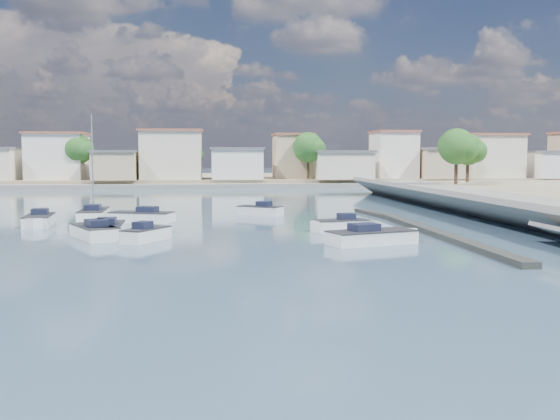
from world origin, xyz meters
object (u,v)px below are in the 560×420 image
at_px(motorboat_h, 376,238).
at_px(sailboat, 94,214).
at_px(motorboat_g, 39,221).
at_px(motorboat_f, 258,211).
at_px(motorboat_c, 139,217).
at_px(motorboat_d, 339,226).
at_px(motorboat_a, 93,232).
at_px(motorboat_b, 148,235).
at_px(motorboat_e, 108,230).

relative_size(motorboat_h, sailboat, 0.68).
bearing_deg(motorboat_g, motorboat_f, 21.94).
xyz_separation_m(motorboat_g, motorboat_h, (23.19, -12.14, -0.00)).
xyz_separation_m(motorboat_c, motorboat_f, (10.05, 4.89, -0.00)).
xyz_separation_m(motorboat_d, motorboat_h, (1.02, -6.39, 0.00)).
relative_size(motorboat_a, sailboat, 0.60).
height_order(motorboat_c, motorboat_g, same).
distance_m(motorboat_b, sailboat, 15.69).
relative_size(motorboat_c, motorboat_f, 1.34).
bearing_deg(sailboat, motorboat_h, -40.91).
height_order(motorboat_e, motorboat_h, same).
height_order(motorboat_a, motorboat_g, same).
height_order(motorboat_b, motorboat_g, same).
relative_size(motorboat_c, sailboat, 0.64).
height_order(motorboat_f, motorboat_g, same).
distance_m(motorboat_f, sailboat, 14.24).
bearing_deg(sailboat, motorboat_g, -121.66).
relative_size(motorboat_b, motorboat_e, 0.68).
height_order(motorboat_e, motorboat_f, same).
relative_size(motorboat_b, motorboat_d, 0.89).
xyz_separation_m(motorboat_d, motorboat_e, (-15.95, -0.66, 0.00)).
height_order(motorboat_f, motorboat_h, same).
xyz_separation_m(motorboat_f, motorboat_h, (5.87, -19.12, 0.00)).
bearing_deg(motorboat_e, motorboat_b, -44.24).
bearing_deg(motorboat_d, motorboat_f, 110.86).
xyz_separation_m(motorboat_f, sailboat, (-14.13, -1.80, 0.03)).
relative_size(motorboat_a, motorboat_b, 1.40).
relative_size(motorboat_f, motorboat_h, 0.70).
bearing_deg(motorboat_f, motorboat_d, -69.14).
distance_m(motorboat_d, motorboat_f, 13.63).
bearing_deg(motorboat_c, sailboat, 142.83).
height_order(motorboat_b, motorboat_f, same).
relative_size(motorboat_f, sailboat, 0.48).
bearing_deg(motorboat_b, motorboat_d, 15.33).
bearing_deg(motorboat_f, sailboat, -172.75).
relative_size(motorboat_b, motorboat_g, 0.70).
height_order(motorboat_c, sailboat, sailboat).
distance_m(motorboat_g, sailboat, 6.09).
bearing_deg(motorboat_h, motorboat_e, 161.34).
relative_size(motorboat_d, motorboat_g, 0.78).
bearing_deg(motorboat_f, motorboat_h, -72.95).
bearing_deg(motorboat_c, motorboat_g, -163.99).
bearing_deg(motorboat_h, motorboat_b, 168.55).
bearing_deg(motorboat_b, motorboat_a, 154.00).
bearing_deg(motorboat_a, motorboat_g, 126.14).
bearing_deg(motorboat_e, motorboat_h, -18.66).
xyz_separation_m(motorboat_b, motorboat_c, (-1.93, 11.40, 0.00)).
bearing_deg(sailboat, motorboat_d, -29.95).
bearing_deg(motorboat_d, motorboat_c, 152.25).
bearing_deg(motorboat_g, sailboat, 58.34).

